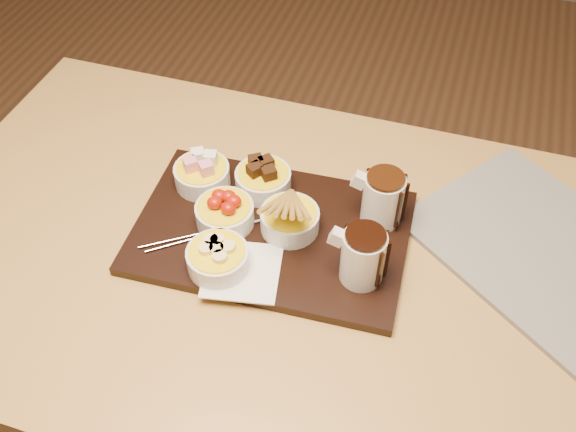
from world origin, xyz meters
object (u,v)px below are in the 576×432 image
(pitcher_milk_chocolate, at_px, (383,200))
(newspaper, at_px, (538,247))
(dining_table, at_px, (253,281))
(bowl_strawberries, at_px, (225,214))
(serving_board, at_px, (271,232))
(pitcher_dark_chocolate, at_px, (363,257))

(pitcher_milk_chocolate, relative_size, newspaper, 0.24)
(dining_table, bearing_deg, bowl_strawberries, 155.39)
(bowl_strawberries, xyz_separation_m, newspaper, (0.52, 0.12, -0.03))
(newspaper, bearing_deg, bowl_strawberries, -131.22)
(serving_board, bearing_deg, bowl_strawberries, -176.42)
(serving_board, distance_m, pitcher_milk_chocolate, 0.20)
(serving_board, bearing_deg, newspaper, 11.07)
(bowl_strawberries, height_order, newspaper, bowl_strawberries)
(pitcher_dark_chocolate, bearing_deg, pitcher_milk_chocolate, 85.60)
(dining_table, relative_size, bowl_strawberries, 12.00)
(dining_table, bearing_deg, pitcher_milk_chocolate, 29.57)
(pitcher_dark_chocolate, distance_m, pitcher_milk_chocolate, 0.13)
(dining_table, relative_size, pitcher_milk_chocolate, 12.70)
(serving_board, height_order, newspaper, serving_board)
(serving_board, bearing_deg, pitcher_milk_chocolate, 21.80)
(bowl_strawberries, distance_m, newspaper, 0.53)
(dining_table, distance_m, serving_board, 0.12)
(bowl_strawberries, relative_size, pitcher_dark_chocolate, 1.06)
(bowl_strawberries, height_order, pitcher_milk_chocolate, pitcher_milk_chocolate)
(pitcher_dark_chocolate, bearing_deg, serving_board, 160.02)
(dining_table, xyz_separation_m, pitcher_milk_chocolate, (0.20, 0.11, 0.16))
(dining_table, xyz_separation_m, serving_board, (0.03, 0.03, 0.11))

